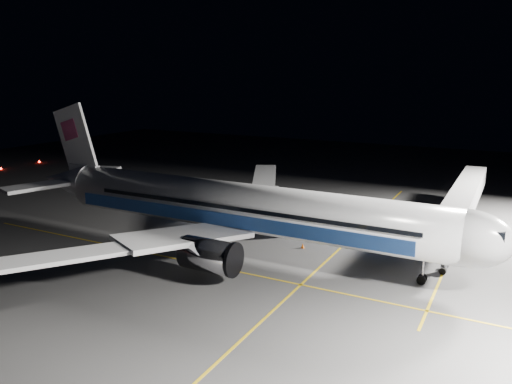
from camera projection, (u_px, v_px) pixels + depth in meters
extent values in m
plane|color=#4C4C4F|center=(243.00, 250.00, 59.01)|extent=(200.00, 200.00, 0.00)
cube|color=gold|center=(322.00, 265.00, 54.45)|extent=(0.25, 80.00, 0.01)
cube|color=gold|center=(215.00, 267.00, 53.85)|extent=(70.00, 0.25, 0.01)
cube|color=gold|center=(451.00, 255.00, 57.59)|extent=(0.25, 40.00, 0.01)
cylinder|color=silver|center=(242.00, 207.00, 57.80)|extent=(48.00, 5.60, 5.60)
ellipsoid|color=silver|center=(464.00, 238.00, 46.86)|extent=(8.96, 5.60, 5.60)
cube|color=black|center=(492.00, 231.00, 45.58)|extent=(2.20, 3.40, 0.90)
cone|color=silver|center=(68.00, 181.00, 70.71)|extent=(9.00, 5.49, 5.49)
cube|color=#204696|center=(246.00, 208.00, 60.85)|extent=(42.24, 0.25, 1.50)
cube|color=#204696|center=(222.00, 219.00, 56.07)|extent=(42.24, 0.25, 1.50)
cube|color=silver|center=(256.00, 203.00, 66.18)|extent=(11.36, 15.23, 1.53)
cube|color=silver|center=(184.00, 236.00, 52.42)|extent=(11.36, 15.23, 1.53)
cube|color=silver|center=(265.00, 176.00, 79.01)|extent=(8.57, 13.22, 1.31)
cube|color=silver|center=(53.00, 258.00, 43.75)|extent=(8.57, 13.22, 1.31)
cube|color=silver|center=(97.00, 173.00, 74.89)|extent=(6.20, 9.67, 0.45)
cube|color=silver|center=(39.00, 186.00, 65.94)|extent=(6.20, 9.67, 0.45)
cube|color=white|center=(76.00, 140.00, 68.31)|extent=(7.53, 0.40, 10.28)
cube|color=#CE467E|center=(71.00, 130.00, 68.35)|extent=(3.22, 0.55, 3.22)
cylinder|color=#B7B7BF|center=(284.00, 213.00, 65.62)|extent=(5.60, 3.40, 3.40)
cylinder|color=#B7B7BF|center=(209.00, 255.00, 50.14)|extent=(5.60, 3.40, 3.40)
cylinder|color=#9999A0|center=(423.00, 271.00, 49.38)|extent=(0.26, 0.26, 2.50)
cylinder|color=black|center=(422.00, 279.00, 49.57)|extent=(0.90, 0.70, 0.90)
cylinder|color=#9999A0|center=(239.00, 227.00, 63.79)|extent=(0.26, 0.26, 2.50)
cylinder|color=#9999A0|center=(201.00, 247.00, 56.39)|extent=(0.26, 0.26, 2.50)
cylinder|color=black|center=(239.00, 232.00, 63.95)|extent=(1.10, 1.60, 1.10)
cylinder|color=black|center=(201.00, 253.00, 56.55)|extent=(1.10, 1.60, 1.10)
cube|color=#B2B2B7|center=(464.00, 198.00, 65.18)|extent=(3.00, 33.90, 2.80)
cube|color=#B2B2B7|center=(447.00, 230.00, 51.54)|extent=(3.60, 3.20, 3.40)
cylinder|color=#9999A0|center=(445.00, 258.00, 52.24)|extent=(0.70, 0.70, 3.10)
cylinder|color=black|center=(443.00, 271.00, 51.75)|extent=(0.70, 0.30, 0.70)
cylinder|color=black|center=(445.00, 266.00, 53.29)|extent=(0.70, 0.30, 0.70)
sphere|color=#FF140A|center=(1.00, 169.00, 108.97)|extent=(0.44, 0.44, 0.44)
sphere|color=#FF140A|center=(39.00, 162.00, 117.57)|extent=(0.44, 0.44, 0.44)
cube|color=black|center=(212.00, 210.00, 74.25)|extent=(2.21, 1.46, 0.98)
cube|color=black|center=(211.00, 206.00, 74.11)|extent=(0.94, 0.94, 0.53)
sphere|color=#FFF2CC|center=(207.00, 210.00, 73.82)|extent=(0.23, 0.23, 0.23)
sphere|color=#FFF2CC|center=(212.00, 211.00, 73.46)|extent=(0.23, 0.23, 0.23)
cylinder|color=black|center=(219.00, 212.00, 74.69)|extent=(0.54, 0.23, 0.53)
cylinder|color=black|center=(214.00, 214.00, 73.35)|extent=(0.54, 0.23, 0.53)
cylinder|color=black|center=(209.00, 210.00, 75.34)|extent=(0.54, 0.23, 0.53)
cylinder|color=black|center=(204.00, 213.00, 74.00)|extent=(0.54, 0.23, 0.53)
cone|color=#FF620A|center=(303.00, 246.00, 59.65)|extent=(0.41, 0.41, 0.61)
cone|color=#FF620A|center=(321.00, 231.00, 65.11)|extent=(0.45, 0.45, 0.67)
cone|color=#FF620A|center=(239.00, 235.00, 63.66)|extent=(0.39, 0.39, 0.59)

